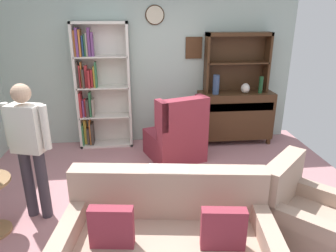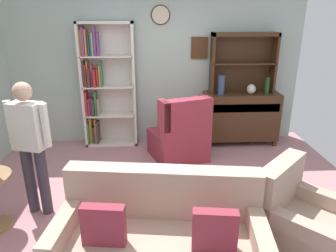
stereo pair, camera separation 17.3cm
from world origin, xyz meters
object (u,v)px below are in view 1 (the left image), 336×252
object	(u,v)px
vase_round	(245,88)
coffee_table	(151,182)
armchair_floral	(303,220)
bookshelf	(98,86)
sideboard_hutch	(237,54)
wingback_chair	(177,137)
person_reading	(29,143)
book_stack	(144,174)
bottle_wine	(261,85)
vase_tall	(216,85)
couch_floral	(168,242)
sideboard	(235,115)

from	to	relation	value
vase_round	coffee_table	size ratio (longest dim) A/B	0.21
vase_round	armchair_floral	xyz separation A→B (m)	(-0.26, -2.64, -0.72)
bookshelf	vase_round	distance (m)	2.50
sideboard_hutch	wingback_chair	distance (m)	1.78
sideboard_hutch	person_reading	size ratio (longest dim) A/B	0.71
book_stack	wingback_chair	bearing A→B (deg)	66.86
sideboard_hutch	book_stack	distance (m)	2.84
bottle_wine	bookshelf	bearing A→B (deg)	176.38
vase_tall	bottle_wine	size ratio (longest dim) A/B	1.13
vase_round	bottle_wine	xyz separation A→B (m)	(0.26, -0.02, 0.06)
sideboard_hutch	vase_round	xyz separation A→B (m)	(0.13, -0.18, -0.55)
couch_floral	person_reading	xyz separation A→B (m)	(-1.40, 0.98, 0.59)
sideboard	couch_floral	bearing A→B (deg)	-117.17
sideboard	book_stack	xyz separation A→B (m)	(-1.67, -1.91, -0.06)
coffee_table	couch_floral	bearing A→B (deg)	-83.93
sideboard	wingback_chair	size ratio (longest dim) A/B	1.24
bookshelf	sideboard	bearing A→B (deg)	-2.05
bottle_wine	couch_floral	size ratio (longest dim) A/B	0.15
wingback_chair	book_stack	size ratio (longest dim) A/B	6.32
armchair_floral	coffee_table	world-z (taller)	armchair_floral
bookshelf	sideboard_hutch	bearing A→B (deg)	0.59
vase_round	person_reading	world-z (taller)	person_reading
vase_tall	person_reading	size ratio (longest dim) A/B	0.21
armchair_floral	person_reading	bearing A→B (deg)	164.37
vase_round	person_reading	distance (m)	3.55
sideboard	armchair_floral	xyz separation A→B (m)	(-0.13, -2.71, -0.22)
couch_floral	wingback_chair	distance (m)	2.32
sideboard_hutch	vase_round	bearing A→B (deg)	-53.52
bookshelf	sideboard	world-z (taller)	bookshelf
couch_floral	bottle_wine	bearing A→B (deg)	56.27
bottle_wine	couch_floral	world-z (taller)	bottle_wine
sideboard	person_reading	distance (m)	3.50
armchair_floral	wingback_chair	world-z (taller)	wingback_chair
vase_round	wingback_chair	bearing A→B (deg)	-155.97
person_reading	vase_round	bearing A→B (deg)	31.74
sideboard_hutch	bookshelf	bearing A→B (deg)	-179.41
sideboard	armchair_floral	size ratio (longest dim) A/B	1.20
sideboard	coffee_table	world-z (taller)	sideboard
vase_tall	book_stack	xyz separation A→B (m)	(-1.28, -1.83, -0.64)
sideboard	book_stack	world-z (taller)	sideboard
armchair_floral	coffee_table	bearing A→B (deg)	152.23
bookshelf	person_reading	distance (m)	2.09
sideboard_hutch	coffee_table	bearing A→B (deg)	-128.03
wingback_chair	person_reading	xyz separation A→B (m)	(-1.77, -1.31, 0.52)
couch_floral	person_reading	world-z (taller)	person_reading
book_stack	vase_tall	bearing A→B (deg)	55.03
vase_tall	vase_round	world-z (taller)	vase_tall
sideboard_hutch	couch_floral	size ratio (longest dim) A/B	0.58
sideboard_hutch	vase_tall	distance (m)	0.64
book_stack	sideboard_hutch	bearing A→B (deg)	50.41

